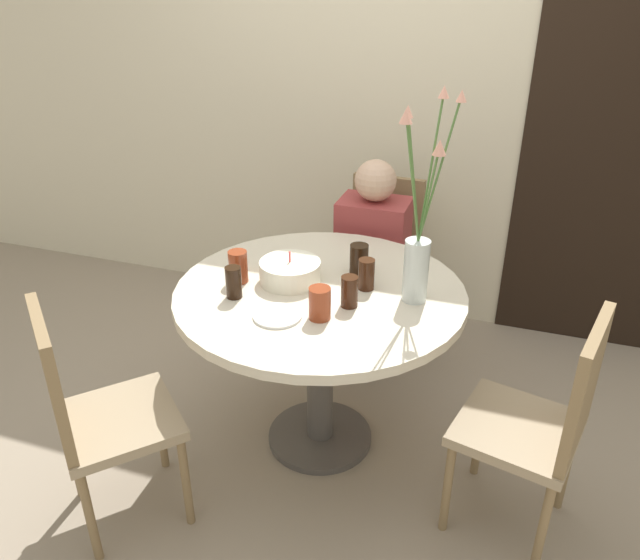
{
  "coord_description": "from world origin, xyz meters",
  "views": [
    {
      "loc": [
        0.7,
        -2.04,
        1.91
      ],
      "look_at": [
        0.0,
        0.0,
        0.8
      ],
      "focal_mm": 35.0,
      "sensor_mm": 36.0,
      "label": 1
    }
  ],
  "objects_px": {
    "drink_glass_4": "(349,292)",
    "side_plate": "(278,316)",
    "drink_glass_0": "(366,274)",
    "flower_vase": "(418,247)",
    "drink_glass_3": "(320,303)",
    "birthday_cake": "(290,272)",
    "person_guest": "(372,269)",
    "chair_right_flank": "(544,419)",
    "chair_near_front": "(381,254)",
    "drink_glass_2": "(359,259)",
    "drink_glass_1": "(238,267)",
    "chair_far_back": "(92,409)",
    "drink_glass_5": "(234,282)"
  },
  "relations": [
    {
      "from": "drink_glass_3",
      "to": "chair_near_front",
      "type": "bearing_deg",
      "value": 92.04
    },
    {
      "from": "drink_glass_4",
      "to": "drink_glass_5",
      "type": "height_order",
      "value": "drink_glass_5"
    },
    {
      "from": "side_plate",
      "to": "person_guest",
      "type": "distance_m",
      "value": 1.03
    },
    {
      "from": "drink_glass_3",
      "to": "drink_glass_5",
      "type": "distance_m",
      "value": 0.36
    },
    {
      "from": "chair_near_front",
      "to": "birthday_cake",
      "type": "xyz_separation_m",
      "value": [
        -0.17,
        -0.88,
        0.29
      ]
    },
    {
      "from": "birthday_cake",
      "to": "drink_glass_5",
      "type": "relative_size",
      "value": 1.96
    },
    {
      "from": "chair_far_back",
      "to": "drink_glass_4",
      "type": "xyz_separation_m",
      "value": [
        0.76,
        0.58,
        0.3
      ]
    },
    {
      "from": "drink_glass_2",
      "to": "drink_glass_3",
      "type": "distance_m",
      "value": 0.39
    },
    {
      "from": "drink_glass_0",
      "to": "drink_glass_2",
      "type": "relative_size",
      "value": 0.98
    },
    {
      "from": "side_plate",
      "to": "drink_glass_4",
      "type": "height_order",
      "value": "drink_glass_4"
    },
    {
      "from": "chair_right_flank",
      "to": "drink_glass_0",
      "type": "height_order",
      "value": "chair_right_flank"
    },
    {
      "from": "birthday_cake",
      "to": "drink_glass_1",
      "type": "relative_size",
      "value": 1.88
    },
    {
      "from": "chair_near_front",
      "to": "person_guest",
      "type": "xyz_separation_m",
      "value": [
        -0.01,
        -0.16,
        -0.01
      ]
    },
    {
      "from": "chair_far_back",
      "to": "drink_glass_1",
      "type": "distance_m",
      "value": 0.75
    },
    {
      "from": "chair_right_flank",
      "to": "birthday_cake",
      "type": "xyz_separation_m",
      "value": [
        -1.01,
        0.23,
        0.29
      ]
    },
    {
      "from": "birthday_cake",
      "to": "drink_glass_5",
      "type": "xyz_separation_m",
      "value": [
        -0.15,
        -0.19,
        0.02
      ]
    },
    {
      "from": "chair_far_back",
      "to": "chair_right_flank",
      "type": "height_order",
      "value": "same"
    },
    {
      "from": "drink_glass_4",
      "to": "side_plate",
      "type": "bearing_deg",
      "value": -143.93
    },
    {
      "from": "drink_glass_1",
      "to": "drink_glass_5",
      "type": "relative_size",
      "value": 1.04
    },
    {
      "from": "chair_right_flank",
      "to": "drink_glass_2",
      "type": "distance_m",
      "value": 0.92
    },
    {
      "from": "chair_near_front",
      "to": "drink_glass_3",
      "type": "height_order",
      "value": "chair_near_front"
    },
    {
      "from": "chair_far_back",
      "to": "drink_glass_3",
      "type": "bearing_deg",
      "value": -103.65
    },
    {
      "from": "chair_near_front",
      "to": "birthday_cake",
      "type": "distance_m",
      "value": 0.94
    },
    {
      "from": "flower_vase",
      "to": "drink_glass_2",
      "type": "height_order",
      "value": "flower_vase"
    },
    {
      "from": "chair_right_flank",
      "to": "drink_glass_3",
      "type": "bearing_deg",
      "value": -76.6
    },
    {
      "from": "drink_glass_0",
      "to": "drink_glass_4",
      "type": "height_order",
      "value": "drink_glass_0"
    },
    {
      "from": "chair_far_back",
      "to": "birthday_cake",
      "type": "distance_m",
      "value": 0.89
    },
    {
      "from": "chair_right_flank",
      "to": "side_plate",
      "type": "xyz_separation_m",
      "value": [
        -0.95,
        -0.04,
        0.25
      ]
    },
    {
      "from": "chair_right_flank",
      "to": "person_guest",
      "type": "xyz_separation_m",
      "value": [
        -0.85,
        0.95,
        -0.01
      ]
    },
    {
      "from": "drink_glass_4",
      "to": "drink_glass_5",
      "type": "distance_m",
      "value": 0.44
    },
    {
      "from": "side_plate",
      "to": "drink_glass_3",
      "type": "relative_size",
      "value": 1.47
    },
    {
      "from": "side_plate",
      "to": "drink_glass_0",
      "type": "distance_m",
      "value": 0.4
    },
    {
      "from": "drink_glass_0",
      "to": "person_guest",
      "type": "relative_size",
      "value": 0.12
    },
    {
      "from": "drink_glass_4",
      "to": "drink_glass_2",
      "type": "bearing_deg",
      "value": 98.31
    },
    {
      "from": "chair_near_front",
      "to": "side_plate",
      "type": "relative_size",
      "value": 5.13
    },
    {
      "from": "flower_vase",
      "to": "drink_glass_3",
      "type": "xyz_separation_m",
      "value": [
        -0.3,
        -0.24,
        -0.16
      ]
    },
    {
      "from": "birthday_cake",
      "to": "drink_glass_0",
      "type": "distance_m",
      "value": 0.31
    },
    {
      "from": "drink_glass_2",
      "to": "drink_glass_4",
      "type": "xyz_separation_m",
      "value": [
        0.04,
        -0.27,
        -0.0
      ]
    },
    {
      "from": "side_plate",
      "to": "person_guest",
      "type": "relative_size",
      "value": 0.17
    },
    {
      "from": "drink_glass_2",
      "to": "drink_glass_1",
      "type": "bearing_deg",
      "value": -152.97
    },
    {
      "from": "chair_right_flank",
      "to": "drink_glass_3",
      "type": "xyz_separation_m",
      "value": [
        -0.81,
        -0.0,
        0.3
      ]
    },
    {
      "from": "chair_far_back",
      "to": "drink_glass_3",
      "type": "distance_m",
      "value": 0.87
    },
    {
      "from": "birthday_cake",
      "to": "person_guest",
      "type": "xyz_separation_m",
      "value": [
        0.16,
        0.72,
        -0.3
      ]
    },
    {
      "from": "chair_far_back",
      "to": "chair_right_flank",
      "type": "xyz_separation_m",
      "value": [
        1.49,
        0.46,
        0.0
      ]
    },
    {
      "from": "person_guest",
      "to": "drink_glass_3",
      "type": "bearing_deg",
      "value": -87.29
    },
    {
      "from": "drink_glass_0",
      "to": "drink_glass_4",
      "type": "bearing_deg",
      "value": -98.55
    },
    {
      "from": "drink_glass_3",
      "to": "drink_glass_4",
      "type": "xyz_separation_m",
      "value": [
        0.07,
        0.12,
        -0.0
      ]
    },
    {
      "from": "person_guest",
      "to": "drink_glass_0",
      "type": "bearing_deg",
      "value": -78.11
    },
    {
      "from": "drink_glass_1",
      "to": "flower_vase",
      "type": "bearing_deg",
      "value": 5.87
    },
    {
      "from": "chair_near_front",
      "to": "drink_glass_3",
      "type": "xyz_separation_m",
      "value": [
        0.04,
        -1.11,
        0.3
      ]
    }
  ]
}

